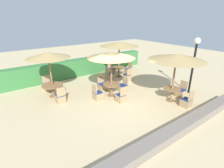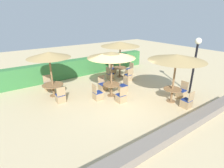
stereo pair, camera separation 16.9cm
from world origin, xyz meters
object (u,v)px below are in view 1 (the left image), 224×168
object	(u,v)px
patio_chair_back_right_south	(128,77)
round_table_back_left	(53,87)
patio_chair_center_west	(98,95)
round_table_back_right	(119,69)
parasol_front_right	(176,57)
patio_chair_center_south	(121,97)
patio_chair_front_right_east	(181,92)
parasol_center	(111,55)
patio_chair_front_right_south	(186,102)
patio_chair_back_right_west	(109,76)
round_table_center	(111,87)
patio_chair_back_left_north	(48,86)
patio_chair_center_east	(123,88)
patio_chair_back_left_south	(60,98)
parasol_back_left	(48,55)
round_table_front_right	(172,91)
patio_chair_center_north	(103,86)
parasol_back_right	(119,44)
lamp_post	(195,55)
patio_chair_back_right_north	(111,70)
patio_chair_back_right_east	(128,71)

from	to	relation	value
patio_chair_back_right_south	round_table_back_left	bearing A→B (deg)	174.76
patio_chair_center_west	round_table_back_right	bearing A→B (deg)	125.07
round_table_back_left	parasol_front_right	bearing A→B (deg)	-41.42
parasol_front_right	patio_chair_center_south	xyz separation A→B (m)	(-2.31, 1.56, -2.20)
patio_chair_front_right_east	parasol_center	world-z (taller)	parasol_center
patio_chair_front_right_south	patio_chair_center_west	xyz separation A→B (m)	(-3.25, 3.47, 0.00)
patio_chair_back_right_south	patio_chair_back_right_west	xyz separation A→B (m)	(-0.96, 0.99, 0.00)
parasol_center	round_table_center	world-z (taller)	parasol_center
parasol_front_right	patio_chair_back_right_west	distance (m)	5.47
patio_chair_back_left_north	patio_chair_back_right_south	bearing A→B (deg)	163.17
patio_chair_front_right_south	round_table_back_right	bearing A→B (deg)	87.98
parasol_front_right	patio_chair_back_right_south	distance (m)	4.56
patio_chair_center_east	patio_chair_back_left_south	bearing A→B (deg)	76.28
parasol_back_left	patio_chair_front_right_south	bearing A→B (deg)	-46.36
round_table_front_right	patio_chair_back_right_south	size ratio (longest dim) A/B	1.01
patio_chair_center_north	patio_chair_center_east	bearing A→B (deg)	134.00
patio_chair_center_west	patio_chair_back_left_north	bearing A→B (deg)	-148.61
round_table_back_left	patio_chair_center_south	xyz separation A→B (m)	(2.76, -2.91, -0.32)
round_table_back_right	patio_chair_center_west	xyz separation A→B (m)	(-3.46, -2.43, -0.31)
parasol_back_right	patio_chair_back_right_south	world-z (taller)	parasol_back_right
round_table_back_left	patio_chair_center_west	distance (m)	2.69
parasol_back_left	patio_chair_back_right_west	size ratio (longest dim) A/B	2.82
parasol_back_left	parasol_back_right	xyz separation A→B (m)	(5.33, 0.53, 0.06)
round_table_back_right	patio_chair_back_left_north	bearing A→B (deg)	173.64
round_table_back_right	patio_chair_center_south	xyz separation A→B (m)	(-2.57, -3.44, -0.31)
round_table_back_right	patio_chair_back_right_west	distance (m)	0.99
round_table_front_right	patio_chair_front_right_south	xyz separation A→B (m)	(0.05, -0.90, -0.30)
patio_chair_front_right_south	patio_chair_center_north	distance (m)	4.96
lamp_post	parasol_front_right	size ratio (longest dim) A/B	1.14
parasol_back_left	round_table_back_left	world-z (taller)	parasol_back_left
parasol_back_left	round_table_front_right	bearing A→B (deg)	-41.42
round_table_back_right	patio_chair_back_right_west	bearing A→B (deg)	-178.15
parasol_back_right	patio_chair_back_right_north	xyz separation A→B (m)	(-0.00, 0.98, -2.24)
patio_chair_back_left_south	patio_chair_front_right_east	bearing A→B (deg)	-30.11
patio_chair_back_left_north	patio_chair_back_right_east	world-z (taller)	same
patio_chair_front_right_east	patio_chair_center_west	world-z (taller)	same
patio_chair_back_right_south	patio_chair_back_right_north	size ratio (longest dim) A/B	1.00
patio_chair_back_right_west	round_table_center	world-z (taller)	patio_chair_back_right_west
round_table_front_right	patio_chair_back_right_west	size ratio (longest dim) A/B	1.01
round_table_back_left	patio_chair_center_east	bearing A→B (deg)	-27.15
patio_chair_center_east	parasol_back_right	bearing A→B (deg)	-33.39
patio_chair_back_left_north	lamp_post	bearing A→B (deg)	141.03
round_table_back_left	patio_chair_back_right_south	bearing A→B (deg)	-5.24
round_table_back_left	patio_chair_back_right_west	distance (m)	4.43
round_table_front_right	patio_chair_center_north	world-z (taller)	patio_chair_center_north
patio_chair_front_right_south	patio_chair_back_left_north	size ratio (longest dim) A/B	1.00
patio_chair_center_east	round_table_front_right	bearing A→B (deg)	-152.31
patio_chair_front_right_east	round_table_center	size ratio (longest dim) A/B	0.94
patio_chair_back_left_north	patio_chair_center_east	bearing A→B (deg)	140.63
patio_chair_back_left_north	parasol_center	bearing A→B (deg)	132.03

